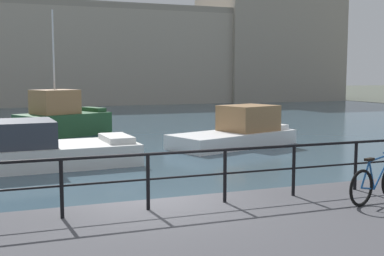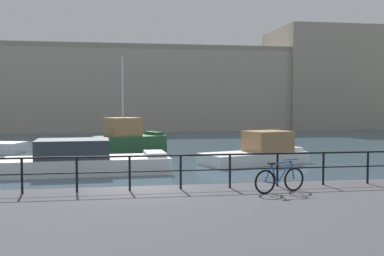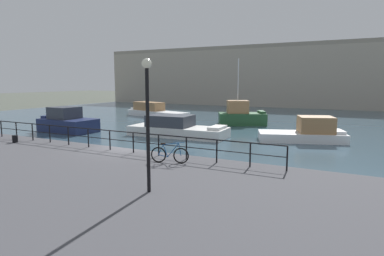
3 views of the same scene
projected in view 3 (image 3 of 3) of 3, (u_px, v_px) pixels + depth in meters
ground_plane at (125, 166)px, 18.32m from camera, size 240.00×240.00×0.00m
water_basin at (264, 116)px, 44.93m from camera, size 80.00×60.00×0.01m
quay_promenade at (16, 191)px, 12.52m from camera, size 56.00×13.00×1.03m
harbor_building at (336, 75)px, 59.98m from camera, size 78.78×13.74×14.88m
moored_green_narrowboat at (307, 132)px, 25.75m from camera, size 7.05×4.66×1.99m
moored_white_yacht at (154, 111)px, 44.26m from camera, size 10.23×5.03×1.92m
moored_red_daysailer at (67, 122)px, 30.66m from camera, size 5.39×3.15×2.34m
moored_cabin_cruiser at (176, 128)px, 28.21m from camera, size 8.74×3.42×1.81m
moored_small_launch at (241, 116)px, 35.68m from camera, size 5.67×4.58×7.16m
quay_railing at (88, 134)px, 18.27m from camera, size 21.96×0.07×1.08m
parked_bicycle at (170, 155)px, 14.72m from camera, size 1.71×0.56×0.98m
mooring_bollard at (15, 139)px, 19.75m from camera, size 0.32×0.32×0.44m
quay_lamp_post at (147, 108)px, 10.52m from camera, size 0.32×0.32×4.39m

